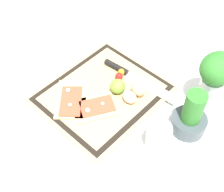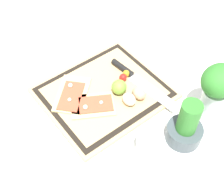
% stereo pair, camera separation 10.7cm
% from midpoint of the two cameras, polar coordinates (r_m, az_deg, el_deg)
% --- Properties ---
extents(ground_plane, '(6.00, 6.00, 0.00)m').
position_cam_midpoint_polar(ground_plane, '(1.12, -4.46, -0.01)').
color(ground_plane, white).
extents(cutting_board, '(0.42, 0.37, 0.02)m').
position_cam_midpoint_polar(cutting_board, '(1.12, -4.48, 0.25)').
color(cutting_board, tan).
rests_on(cutting_board, ground_plane).
extents(pizza_slice_near, '(0.19, 0.19, 0.02)m').
position_cam_midpoint_polar(pizza_slice_near, '(1.10, -10.28, -0.79)').
color(pizza_slice_near, '#DBBC7F').
rests_on(pizza_slice_near, cutting_board).
extents(pizza_slice_far, '(0.18, 0.16, 0.02)m').
position_cam_midpoint_polar(pizza_slice_far, '(1.06, -6.03, -2.26)').
color(pizza_slice_far, '#DBBC7F').
rests_on(pizza_slice_far, cutting_board).
extents(knife, '(0.06, 0.31, 0.02)m').
position_cam_midpoint_polar(knife, '(1.16, 0.27, 3.96)').
color(knife, silver).
rests_on(knife, cutting_board).
extents(egg_brown, '(0.04, 0.05, 0.04)m').
position_cam_midpoint_polar(egg_brown, '(1.09, 1.96, 0.89)').
color(egg_brown, tan).
rests_on(egg_brown, cutting_board).
extents(egg_pink, '(0.04, 0.05, 0.04)m').
position_cam_midpoint_polar(egg_pink, '(1.07, 0.36, -0.39)').
color(egg_pink, beige).
rests_on(egg_pink, cutting_board).
extents(lime, '(0.05, 0.05, 0.05)m').
position_cam_midpoint_polar(lime, '(1.09, -1.80, 1.61)').
color(lime, '#70A838').
rests_on(lime, cutting_board).
extents(cherry_tomato_red, '(0.03, 0.03, 0.03)m').
position_cam_midpoint_polar(cherry_tomato_red, '(1.14, -1.53, 3.51)').
color(cherry_tomato_red, red).
rests_on(cherry_tomato_red, cutting_board).
extents(cherry_tomato_yellow, '(0.03, 0.03, 0.03)m').
position_cam_midpoint_polar(cherry_tomato_yellow, '(1.16, -0.95, 4.24)').
color(cherry_tomato_yellow, orange).
rests_on(cherry_tomato_yellow, cutting_board).
extents(herb_pot, '(0.11, 0.11, 0.17)m').
position_cam_midpoint_polar(herb_pot, '(1.01, 11.19, -4.13)').
color(herb_pot, '#3D474C').
rests_on(herb_pot, ground_plane).
extents(sauce_jar, '(0.07, 0.07, 0.11)m').
position_cam_midpoint_polar(sauce_jar, '(0.96, 5.22, -8.10)').
color(sauce_jar, silver).
rests_on(sauce_jar, ground_plane).
extents(herb_glass, '(0.12, 0.11, 0.22)m').
position_cam_midpoint_polar(herb_glass, '(1.04, 15.50, 3.31)').
color(herb_glass, silver).
rests_on(herb_glass, ground_plane).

